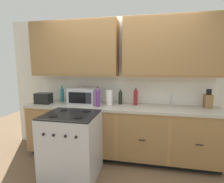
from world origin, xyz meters
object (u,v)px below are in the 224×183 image
toaster (44,98)px  bottle_violet (98,97)px  paper_towel_roll (109,98)px  bottle_red (136,97)px  bottle_dark (120,97)px  stove_range (72,145)px  microwave (83,96)px  knife_block (208,101)px  bottle_teal (62,94)px

toaster → bottle_violet: bearing=-2.3°
paper_towel_roll → bottle_red: bottle_red is taller
bottle_dark → stove_range: bearing=-128.1°
microwave → toaster: size_ratio=1.71×
bottle_dark → bottle_red: 0.27m
bottle_red → bottle_violet: size_ratio=0.88×
toaster → bottle_violet: bottle_violet is taller
paper_towel_roll → bottle_violet: (-0.16, -0.16, 0.03)m
microwave → knife_block: knife_block is taller
toaster → paper_towel_roll: paper_towel_roll is taller
paper_towel_roll → stove_range: bearing=-121.6°
paper_towel_roll → bottle_dark: size_ratio=0.97×
stove_range → knife_block: size_ratio=3.06×
knife_block → paper_towel_roll: bearing=-176.7°
toaster → paper_towel_roll: bearing=5.7°
paper_towel_roll → bottle_red: 0.46m
paper_towel_roll → bottle_teal: bearing=175.1°
stove_range → bottle_violet: size_ratio=2.81×
microwave → stove_range: bearing=-84.5°
paper_towel_roll → bottle_dark: bottle_dark is taller
bottle_dark → bottle_violet: bearing=-144.0°
stove_range → bottle_teal: 1.10m
paper_towel_roll → bottle_dark: (0.18, 0.09, 0.00)m
bottle_teal → stove_range: bearing=-55.5°
microwave → knife_block: 2.10m
microwave → toaster: bearing=-170.7°
microwave → paper_towel_roll: (0.48, 0.00, -0.01)m
toaster → bottle_violet: (1.04, -0.04, 0.07)m
bottle_teal → knife_block: bearing=0.3°
bottle_teal → bottle_violet: size_ratio=0.91×
stove_range → bottle_dark: bearing=51.9°
toaster → bottle_red: size_ratio=0.94×
stove_range → bottle_red: (0.87, 0.77, 0.61)m
toaster → paper_towel_roll: size_ratio=1.08×
microwave → knife_block: (2.10, 0.09, -0.02)m
microwave → toaster: (-0.72, -0.12, -0.04)m
knife_block → bottle_teal: 2.55m
microwave → knife_block: size_ratio=1.55×
knife_block → bottle_violet: 1.80m
knife_block → bottle_dark: 1.44m
paper_towel_roll → bottle_violet: 0.23m
paper_towel_roll → toaster: bearing=-174.3°
paper_towel_roll → bottle_teal: bottle_teal is taller
microwave → toaster: 0.73m
knife_block → bottle_dark: knife_block is taller
bottle_dark → bottle_violet: size_ratio=0.79×
stove_range → bottle_dark: bottle_dark is taller
stove_range → toaster: size_ratio=3.39×
knife_block → paper_towel_roll: 1.62m
stove_range → knife_block: 2.25m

